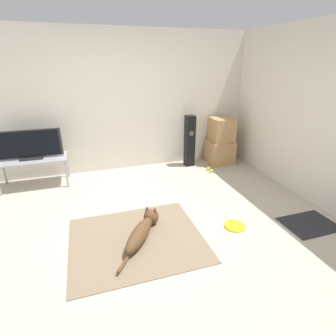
% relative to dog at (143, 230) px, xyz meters
% --- Properties ---
extents(ground_plane, '(12.00, 12.00, 0.00)m').
position_rel_dog_xyz_m(ground_plane, '(0.07, 0.26, -0.11)').
color(ground_plane, '#BCB29E').
extents(wall_back, '(8.00, 0.06, 2.55)m').
position_rel_dog_xyz_m(wall_back, '(0.07, 2.36, 1.16)').
color(wall_back, silver).
rests_on(wall_back, ground_plane).
extents(wall_right, '(0.06, 8.00, 2.55)m').
position_rel_dog_xyz_m(wall_right, '(2.67, 0.26, 1.16)').
color(wall_right, silver).
rests_on(wall_right, ground_plane).
extents(area_rug, '(1.56, 1.35, 0.01)m').
position_rel_dog_xyz_m(area_rug, '(-0.08, -0.02, -0.11)').
color(area_rug, '#847056').
rests_on(area_rug, ground_plane).
extents(dog, '(0.66, 0.90, 0.26)m').
position_rel_dog_xyz_m(dog, '(0.00, 0.00, 0.00)').
color(dog, brown).
rests_on(dog, area_rug).
extents(frisbee, '(0.28, 0.28, 0.03)m').
position_rel_dog_xyz_m(frisbee, '(1.19, -0.15, -0.10)').
color(frisbee, yellow).
rests_on(frisbee, ground_plane).
extents(cardboard_box_lower, '(0.50, 0.48, 0.48)m').
position_rel_dog_xyz_m(cardboard_box_lower, '(2.10, 2.00, 0.12)').
color(cardboard_box_lower, tan).
rests_on(cardboard_box_lower, ground_plane).
extents(cardboard_box_upper, '(0.44, 0.42, 0.47)m').
position_rel_dog_xyz_m(cardboard_box_upper, '(2.11, 2.01, 0.60)').
color(cardboard_box_upper, tan).
rests_on(cardboard_box_upper, cardboard_box_lower).
extents(floor_speaker, '(0.18, 0.18, 1.02)m').
position_rel_dog_xyz_m(floor_speaker, '(1.44, 2.07, 0.40)').
color(floor_speaker, black).
rests_on(floor_speaker, ground_plane).
extents(tv_stand, '(1.09, 0.50, 0.49)m').
position_rel_dog_xyz_m(tv_stand, '(-1.42, 1.98, 0.32)').
color(tv_stand, '#A8A8AD').
rests_on(tv_stand, ground_plane).
extents(tv, '(1.00, 0.20, 0.49)m').
position_rel_dog_xyz_m(tv, '(-1.42, 1.98, 0.62)').
color(tv, '#232326').
rests_on(tv, tv_stand).
extents(tennis_ball_by_boxes, '(0.07, 0.07, 0.07)m').
position_rel_dog_xyz_m(tennis_ball_by_boxes, '(1.70, 1.69, -0.08)').
color(tennis_ball_by_boxes, '#C6E033').
rests_on(tennis_ball_by_boxes, ground_plane).
extents(tennis_ball_near_speaker, '(0.07, 0.07, 0.07)m').
position_rel_dog_xyz_m(tennis_ball_near_speaker, '(1.71, 1.57, -0.08)').
color(tennis_ball_near_speaker, '#C6E033').
rests_on(tennis_ball_near_speaker, ground_plane).
extents(door_mat, '(0.69, 0.52, 0.01)m').
position_rel_dog_xyz_m(door_mat, '(2.16, -0.40, -0.11)').
color(door_mat, '#28282D').
rests_on(door_mat, ground_plane).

